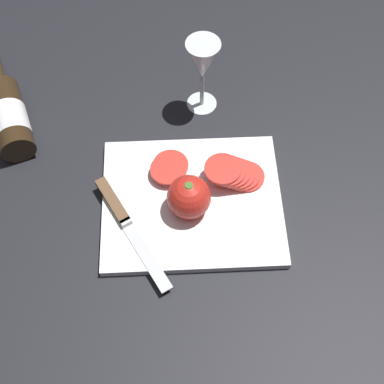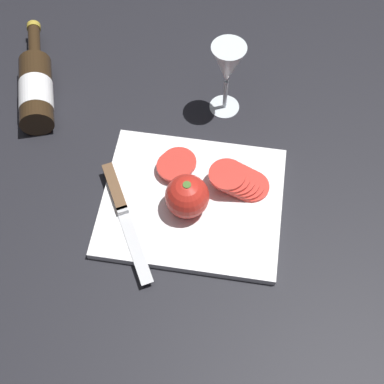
{
  "view_description": "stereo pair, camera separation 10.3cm",
  "coord_description": "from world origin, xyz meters",
  "px_view_note": "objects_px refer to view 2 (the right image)",
  "views": [
    {
      "loc": [
        0.05,
        -0.51,
        0.93
      ],
      "look_at": [
        0.07,
        0.01,
        0.05
      ],
      "focal_mm": 50.0,
      "sensor_mm": 36.0,
      "label": 1
    },
    {
      "loc": [
        0.15,
        -0.5,
        0.93
      ],
      "look_at": [
        0.07,
        0.01,
        0.05
      ],
      "focal_mm": 50.0,
      "sensor_mm": 36.0,
      "label": 2
    }
  ],
  "objects_px": {
    "wine_bottle": "(36,88)",
    "knife": "(119,199)",
    "wine_glass": "(227,67)",
    "whole_tomato": "(187,196)",
    "tomato_slice_stack_near": "(239,180)",
    "tomato_slice_stack_far": "(177,164)"
  },
  "relations": [
    {
      "from": "wine_glass",
      "to": "tomato_slice_stack_near",
      "type": "distance_m",
      "value": 0.23
    },
    {
      "from": "tomato_slice_stack_far",
      "to": "whole_tomato",
      "type": "bearing_deg",
      "value": -68.14
    },
    {
      "from": "knife",
      "to": "tomato_slice_stack_far",
      "type": "distance_m",
      "value": 0.14
    },
    {
      "from": "wine_bottle",
      "to": "wine_glass",
      "type": "height_order",
      "value": "wine_glass"
    },
    {
      "from": "whole_tomato",
      "to": "tomato_slice_stack_near",
      "type": "xyz_separation_m",
      "value": [
        0.09,
        0.06,
        -0.02
      ]
    },
    {
      "from": "wine_glass",
      "to": "knife",
      "type": "bearing_deg",
      "value": -122.13
    },
    {
      "from": "wine_bottle",
      "to": "tomato_slice_stack_far",
      "type": "relative_size",
      "value": 3.3
    },
    {
      "from": "knife",
      "to": "tomato_slice_stack_far",
      "type": "bearing_deg",
      "value": 104.46
    },
    {
      "from": "knife",
      "to": "tomato_slice_stack_near",
      "type": "relative_size",
      "value": 2.0
    },
    {
      "from": "tomato_slice_stack_near",
      "to": "whole_tomato",
      "type": "bearing_deg",
      "value": -145.69
    },
    {
      "from": "wine_glass",
      "to": "whole_tomato",
      "type": "height_order",
      "value": "wine_glass"
    },
    {
      "from": "wine_bottle",
      "to": "tomato_slice_stack_near",
      "type": "distance_m",
      "value": 0.5
    },
    {
      "from": "whole_tomato",
      "to": "tomato_slice_stack_near",
      "type": "height_order",
      "value": "whole_tomato"
    },
    {
      "from": "wine_bottle",
      "to": "knife",
      "type": "distance_m",
      "value": 0.34
    },
    {
      "from": "wine_bottle",
      "to": "tomato_slice_stack_near",
      "type": "bearing_deg",
      "value": -19.98
    },
    {
      "from": "wine_bottle",
      "to": "whole_tomato",
      "type": "height_order",
      "value": "whole_tomato"
    },
    {
      "from": "tomato_slice_stack_near",
      "to": "knife",
      "type": "bearing_deg",
      "value": -163.23
    },
    {
      "from": "knife",
      "to": "tomato_slice_stack_near",
      "type": "bearing_deg",
      "value": 77.75
    },
    {
      "from": "wine_bottle",
      "to": "knife",
      "type": "bearing_deg",
      "value": -45.05
    },
    {
      "from": "whole_tomato",
      "to": "knife",
      "type": "relative_size",
      "value": 0.35
    },
    {
      "from": "wine_glass",
      "to": "knife",
      "type": "xyz_separation_m",
      "value": [
        -0.18,
        -0.28,
        -0.1
      ]
    },
    {
      "from": "tomato_slice_stack_near",
      "to": "tomato_slice_stack_far",
      "type": "distance_m",
      "value": 0.13
    }
  ]
}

